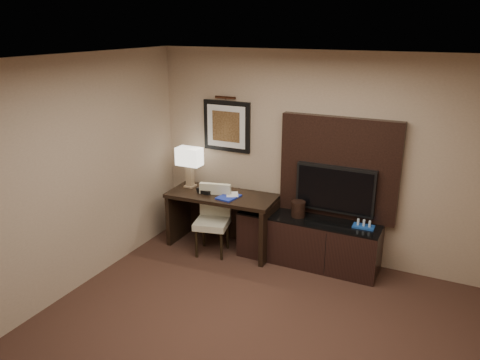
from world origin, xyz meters
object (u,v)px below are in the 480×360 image
Objects in this scene: desk_phone at (206,189)px; minibar_tray at (364,224)px; table_lamp at (190,166)px; ice_bucket at (298,209)px; tv at (335,189)px; desk at (222,221)px; desk_chair at (212,223)px; credenza at (308,240)px.

desk_phone is 2.13m from minibar_tray.
table_lamp is 1.66m from ice_bucket.
desk_phone reaches higher than ice_bucket.
tv is 5.14× the size of desk_phone.
tv is 3.87× the size of minibar_tray.
ice_bucket is at bearing 12.91° from desk_phone.
desk_phone is 0.96× the size of ice_bucket.
minibar_tray is (2.12, 0.15, -0.17)m from desk_phone.
ice_bucket reaches higher than desk.
desk is 1.12m from ice_bucket.
desk_chair is 0.88m from table_lamp.
desk_chair is at bearing -163.51° from tv.
desk_phone is (-0.18, 0.19, 0.39)m from desk_chair.
desk is at bearing -8.51° from table_lamp.
tv is at bearing 4.40° from table_lamp.
desk is 5.73× the size of minibar_tray.
ice_bucket is (1.61, 0.02, -0.37)m from table_lamp.
credenza is 0.44m from ice_bucket.
table_lamp is (-1.76, -0.02, 0.78)m from credenza.
desk is 0.90m from table_lamp.
credenza is 0.77m from tv.
table_lamp is at bearing 168.69° from desk_phone.
tv is at bearing 2.96° from desk_chair.
minibar_tray is at bearing -16.52° from tv.
ice_bucket is at bearing -161.74° from tv.
desk_chair reaches higher than desk_phone.
desk_phone is 1.30m from ice_bucket.
desk_chair is (-1.53, -0.45, -0.57)m from tv.
desk is at bearing -175.37° from credenza.
credenza is 1.83× the size of tv.
desk_chair is 3.48× the size of minibar_tray.
credenza is 0.78m from minibar_tray.
desk is 1.65× the size of desk_chair.
tv reaches higher than ice_bucket.
desk_chair is 0.47m from desk_phone.
desk reaches higher than minibar_tray.
desk_chair is at bearing -164.20° from ice_bucket.
table_lamp is (-0.55, 0.08, 0.70)m from desk.
desk is at bearing -174.66° from ice_bucket.
desk_phone is at bearing -174.37° from ice_bucket.
minibar_tray is at bearing 0.42° from desk.
credenza is 1.53m from desk_phone.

